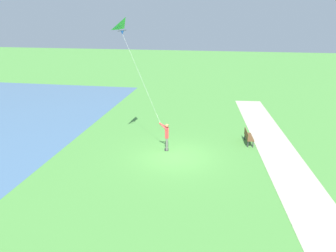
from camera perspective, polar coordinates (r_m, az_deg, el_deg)
name	(u,v)px	position (r m, az deg, el deg)	size (l,w,h in m)	color
ground_plane	(175,156)	(19.02, 1.27, -5.49)	(120.00, 120.00, 0.00)	#4C8E3D
walkway_path	(296,182)	(17.50, 22.13, -9.34)	(2.40, 32.00, 0.02)	#B7AD99
person_kite_flyer	(166,134)	(19.46, -0.28, -1.54)	(0.62, 0.52, 1.83)	#232328
flying_kite	(126,26)	(18.30, -7.67, 17.44)	(2.17, 1.49, 6.12)	green
park_bench_near_walkway	(248,136)	(21.33, 14.29, -1.78)	(0.57, 1.53, 0.88)	brown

